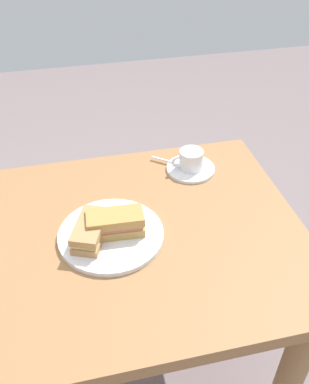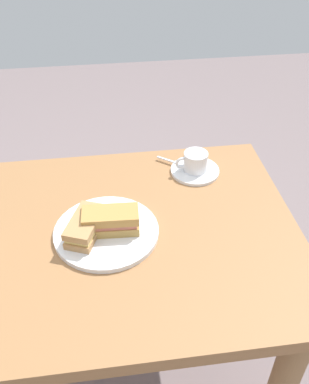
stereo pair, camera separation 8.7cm
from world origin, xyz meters
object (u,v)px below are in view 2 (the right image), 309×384
(sandwich_plate, at_px, (106,231))
(coffee_saucer, at_px, (195,171))
(coffee_cup, at_px, (195,161))
(spoon, at_px, (175,162))
(sandwich_front, at_px, (111,220))
(dining_table, at_px, (57,269))
(sandwich_back, at_px, (85,226))

(sandwich_plate, distance_m, coffee_saucer, 0.38)
(sandwich_plate, relative_size, coffee_cup, 2.71)
(coffee_saucer, height_order, spoon, spoon)
(sandwich_front, relative_size, coffee_cup, 1.45)
(coffee_cup, bearing_deg, coffee_saucer, 4.58)
(coffee_saucer, distance_m, coffee_cup, 0.04)
(dining_table, height_order, sandwich_front, sandwich_front)
(sandwich_back, height_order, coffee_cup, coffee_cup)
(sandwich_plate, distance_m, sandwich_back, 0.06)
(sandwich_plate, relative_size, coffee_saucer, 1.82)
(dining_table, distance_m, sandwich_plate, 0.20)
(dining_table, xyz_separation_m, sandwich_front, (0.16, 0.00, 0.17))
(sandwich_back, relative_size, spoon, 1.83)
(sandwich_front, distance_m, coffee_saucer, 0.37)
(dining_table, xyz_separation_m, spoon, (0.39, 0.29, 0.14))
(dining_table, height_order, coffee_cup, coffee_cup)
(coffee_cup, bearing_deg, sandwich_plate, -140.33)
(sandwich_plate, bearing_deg, spoon, 50.50)
(sandwich_front, distance_m, coffee_cup, 0.37)
(sandwich_plate, xyz_separation_m, coffee_cup, (0.29, 0.24, 0.04))
(dining_table, xyz_separation_m, coffee_saucer, (0.45, 0.25, 0.13))
(dining_table, bearing_deg, coffee_cup, 28.90)
(sandwich_plate, relative_size, sandwich_front, 1.87)
(dining_table, bearing_deg, sandwich_plate, 0.55)
(spoon, bearing_deg, coffee_cup, -38.76)
(coffee_cup, bearing_deg, dining_table, -151.10)
(dining_table, bearing_deg, sandwich_back, -4.07)
(dining_table, bearing_deg, coffee_saucer, 28.81)
(sandwich_plate, xyz_separation_m, sandwich_front, (0.01, 0.00, 0.04))
(dining_table, relative_size, coffee_saucer, 8.70)
(coffee_cup, bearing_deg, sandwich_front, -139.17)
(sandwich_front, relative_size, spoon, 1.78)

